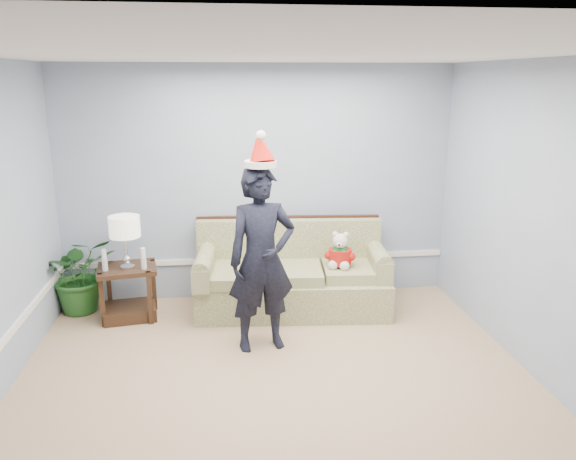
% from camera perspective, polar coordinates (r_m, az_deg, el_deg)
% --- Properties ---
extents(room_shell, '(4.54, 5.04, 2.74)m').
position_cam_1_polar(room_shell, '(4.06, -0.64, -1.79)').
color(room_shell, tan).
rests_on(room_shell, ground).
extents(wainscot_trim, '(4.49, 4.99, 0.06)m').
position_cam_1_polar(wainscot_trim, '(5.51, -14.38, -7.58)').
color(wainscot_trim, white).
rests_on(wainscot_trim, room_shell).
extents(sofa, '(2.19, 1.08, 0.99)m').
position_cam_1_polar(sofa, '(6.36, 0.39, -4.90)').
color(sofa, '#4B5A2B').
rests_on(sofa, room_shell).
extents(side_table, '(0.68, 0.59, 0.58)m').
position_cam_1_polar(side_table, '(6.37, -15.82, -6.64)').
color(side_table, '#372314').
rests_on(side_table, room_shell).
extents(table_lamp, '(0.32, 0.32, 0.57)m').
position_cam_1_polar(table_lamp, '(6.07, -16.26, 0.11)').
color(table_lamp, silver).
rests_on(table_lamp, side_table).
extents(candle_pair, '(0.46, 0.06, 0.23)m').
position_cam_1_polar(candle_pair, '(6.13, -16.32, -2.95)').
color(candle_pair, silver).
rests_on(candle_pair, side_table).
extents(houseplant, '(0.94, 0.86, 0.87)m').
position_cam_1_polar(houseplant, '(6.65, -20.30, -4.21)').
color(houseplant, '#20571E').
rests_on(houseplant, room_shell).
extents(man, '(0.72, 0.54, 1.77)m').
position_cam_1_polar(man, '(5.28, -2.68, -3.04)').
color(man, black).
rests_on(man, room_shell).
extents(santa_hat, '(0.38, 0.41, 0.35)m').
position_cam_1_polar(santa_hat, '(5.07, -2.84, 8.07)').
color(santa_hat, silver).
rests_on(santa_hat, man).
extents(teddy_bear, '(0.32, 0.32, 0.41)m').
position_cam_1_polar(teddy_bear, '(6.18, 5.33, -2.47)').
color(teddy_bear, silver).
rests_on(teddy_bear, sofa).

